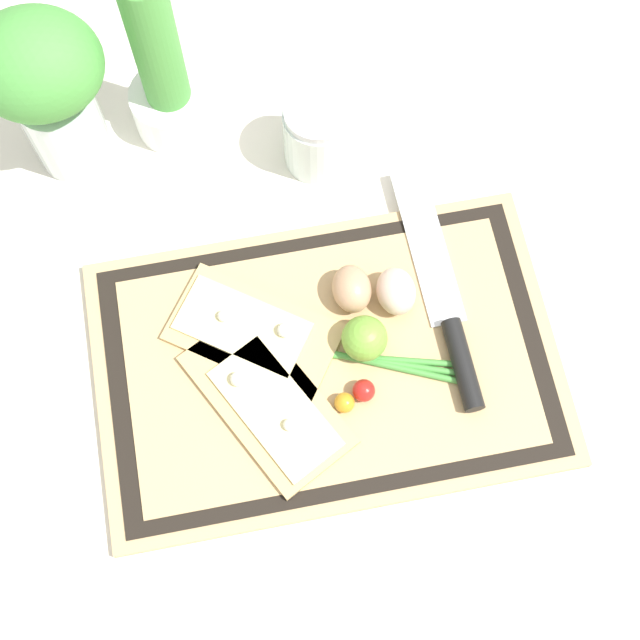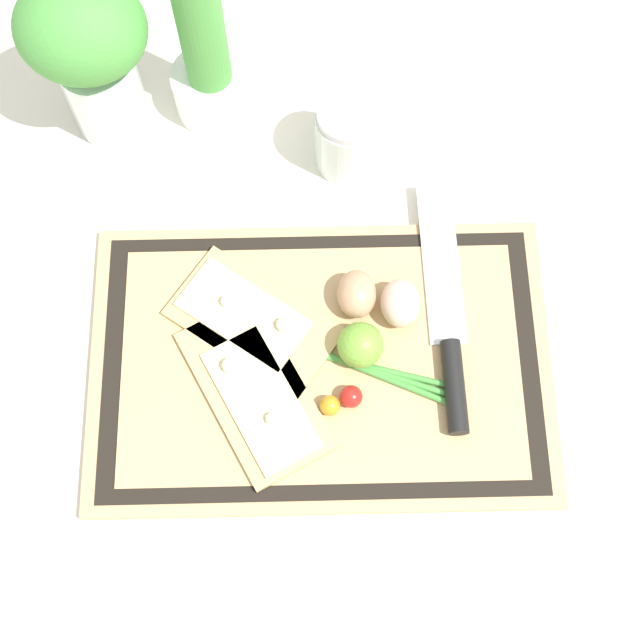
{
  "view_description": "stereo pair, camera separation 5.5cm",
  "coord_description": "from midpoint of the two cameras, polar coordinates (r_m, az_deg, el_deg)",
  "views": [
    {
      "loc": [
        -0.06,
        -0.29,
        0.92
      ],
      "look_at": [
        0.0,
        0.04,
        0.03
      ],
      "focal_mm": 50.0,
      "sensor_mm": 36.0,
      "label": 1
    },
    {
      "loc": [
        -0.01,
        -0.29,
        0.92
      ],
      "look_at": [
        0.0,
        0.04,
        0.03
      ],
      "focal_mm": 50.0,
      "sensor_mm": 36.0,
      "label": 2
    }
  ],
  "objects": [
    {
      "name": "herb_pot",
      "position": [
        1.05,
        -5.67,
        16.07
      ],
      "size": [
        0.09,
        0.09,
        0.24
      ],
      "color": "white",
      "rests_on": "ground_plane"
    },
    {
      "name": "lime",
      "position": [
        0.93,
        4.28,
        -1.74
      ],
      "size": [
        0.05,
        0.05,
        0.05
      ],
      "primitive_type": "sphere",
      "color": "#70A838",
      "rests_on": "cutting_board"
    },
    {
      "name": "cherry_tomato_yellow",
      "position": [
        0.93,
        2.34,
        -5.62
      ],
      "size": [
        0.02,
        0.02,
        0.02
      ],
      "primitive_type": "sphere",
      "color": "orange",
      "rests_on": "cutting_board"
    },
    {
      "name": "ground_plane",
      "position": [
        0.97,
        1.68,
        -3.03
      ],
      "size": [
        6.0,
        6.0,
        0.0
      ],
      "primitive_type": "plane",
      "color": "silver"
    },
    {
      "name": "egg_pink",
      "position": [
        0.96,
        6.79,
        0.94
      ],
      "size": [
        0.04,
        0.05,
        0.04
      ],
      "primitive_type": "ellipsoid",
      "color": "beige",
      "rests_on": "cutting_board"
    },
    {
      "name": "scallion_bunch",
      "position": [
        0.95,
        2.83,
        -2.66
      ],
      "size": [
        0.26,
        0.12,
        0.01
      ],
      "color": "#47933D",
      "rests_on": "cutting_board"
    },
    {
      "name": "herb_glass",
      "position": [
        1.02,
        -13.04,
        16.41
      ],
      "size": [
        0.14,
        0.12,
        0.22
      ],
      "color": "silver",
      "rests_on": "ground_plane"
    },
    {
      "name": "cutting_board",
      "position": [
        0.96,
        1.69,
        -2.9
      ],
      "size": [
        0.5,
        0.32,
        0.02
      ],
      "color": "tan",
      "rests_on": "ground_plane"
    },
    {
      "name": "cherry_tomato_red",
      "position": [
        0.93,
        3.7,
        -5.04
      ],
      "size": [
        0.02,
        0.02,
        0.02
      ],
      "primitive_type": "sphere",
      "color": "red",
      "rests_on": "cutting_board"
    },
    {
      "name": "pizza_slice_near",
      "position": [
        0.94,
        -2.46,
        -4.77
      ],
      "size": [
        0.18,
        0.21,
        0.02
      ],
      "color": "tan",
      "rests_on": "cutting_board"
    },
    {
      "name": "egg_brown",
      "position": [
        0.96,
        4.0,
        1.54
      ],
      "size": [
        0.04,
        0.05,
        0.04
      ],
      "primitive_type": "ellipsoid",
      "color": "tan",
      "rests_on": "cutting_board"
    },
    {
      "name": "sauce_jar",
      "position": [
        1.04,
        3.42,
        11.35
      ],
      "size": [
        0.08,
        0.08,
        0.1
      ],
      "color": "silver",
      "rests_on": "ground_plane"
    },
    {
      "name": "knife",
      "position": [
        0.96,
        9.92,
        -1.66
      ],
      "size": [
        0.04,
        0.3,
        0.02
      ],
      "color": "silver",
      "rests_on": "cutting_board"
    },
    {
      "name": "pizza_slice_far",
      "position": [
        0.96,
        -2.77,
        -0.13
      ],
      "size": [
        0.2,
        0.18,
        0.02
      ],
      "color": "tan",
      "rests_on": "cutting_board"
    }
  ]
}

